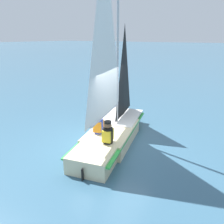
# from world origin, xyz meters

# --- Properties ---
(ground_plane) EXTENTS (260.00, 260.00, 0.00)m
(ground_plane) POSITION_xyz_m (0.00, 0.00, 0.00)
(ground_plane) COLOR #38607A
(sailboat_main) EXTENTS (2.38, 4.58, 6.11)m
(sailboat_main) POSITION_xyz_m (0.01, -0.04, 0.89)
(sailboat_main) COLOR beige
(sailboat_main) RESTS_ON ground_plane
(sailor_helm) EXTENTS (0.36, 0.39, 1.16)m
(sailor_helm) POSITION_xyz_m (-0.19, -0.50, 0.63)
(sailor_helm) COLOR black
(sailor_helm) RESTS_ON ground_plane
(sailor_crew) EXTENTS (0.36, 0.39, 1.16)m
(sailor_crew) POSITION_xyz_m (0.45, -0.92, 0.63)
(sailor_crew) COLOR black
(sailor_crew) RESTS_ON ground_plane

